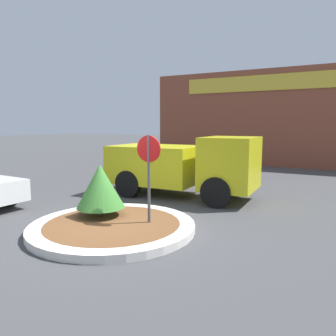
% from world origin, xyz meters
% --- Properties ---
extents(ground_plane, '(120.00, 120.00, 0.00)m').
position_xyz_m(ground_plane, '(0.00, 0.00, 0.00)').
color(ground_plane, '#474749').
extents(traffic_island, '(3.88, 3.88, 0.18)m').
position_xyz_m(traffic_island, '(0.00, 0.00, 0.09)').
color(traffic_island, silver).
rests_on(traffic_island, ground_plane).
extents(stop_sign, '(0.62, 0.07, 2.25)m').
position_xyz_m(stop_sign, '(0.72, 0.47, 1.53)').
color(stop_sign, '#4C4C51').
rests_on(stop_sign, ground_plane).
extents(island_shrub, '(1.21, 1.21, 1.32)m').
position_xyz_m(island_shrub, '(-0.65, 0.36, 0.94)').
color(island_shrub, brown).
rests_on(island_shrub, traffic_island).
extents(utility_truck, '(5.10, 2.21, 2.09)m').
position_xyz_m(utility_truck, '(-0.13, 4.05, 1.11)').
color(utility_truck, gold).
rests_on(utility_truck, ground_plane).
extents(storefront_building, '(14.73, 6.07, 5.67)m').
position_xyz_m(storefront_building, '(0.80, 16.73, 2.84)').
color(storefront_building, brown).
rests_on(storefront_building, ground_plane).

